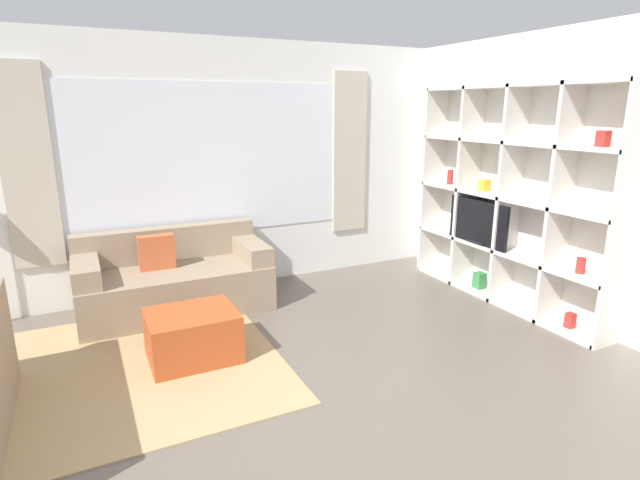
# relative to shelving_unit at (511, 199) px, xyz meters

# --- Properties ---
(ground_plane) EXTENTS (16.00, 16.00, 0.00)m
(ground_plane) POSITION_rel_shelving_unit_xyz_m (-2.65, -1.66, -1.09)
(ground_plane) COLOR #665B51
(wall_back) EXTENTS (6.77, 0.11, 2.70)m
(wall_back) POSITION_rel_shelving_unit_xyz_m (-2.65, 1.73, 0.27)
(wall_back) COLOR white
(wall_back) RESTS_ON ground_plane
(wall_right) EXTENTS (0.07, 4.56, 2.70)m
(wall_right) POSITION_rel_shelving_unit_xyz_m (0.17, 0.02, 0.26)
(wall_right) COLOR white
(wall_right) RESTS_ON ground_plane
(area_rug) EXTENTS (2.51, 2.21, 0.01)m
(area_rug) POSITION_rel_shelving_unit_xyz_m (-3.87, 0.18, -1.08)
(area_rug) COLOR tan
(area_rug) RESTS_ON ground_plane
(shelving_unit) EXTENTS (0.34, 2.45, 2.21)m
(shelving_unit) POSITION_rel_shelving_unit_xyz_m (0.00, 0.00, 0.00)
(shelving_unit) COLOR silver
(shelving_unit) RESTS_ON ground_plane
(couch_main) EXTENTS (1.82, 0.86, 0.79)m
(couch_main) POSITION_rel_shelving_unit_xyz_m (-3.19, 1.25, -0.78)
(couch_main) COLOR gray
(couch_main) RESTS_ON ground_plane
(ottoman) EXTENTS (0.69, 0.57, 0.41)m
(ottoman) POSITION_rel_shelving_unit_xyz_m (-3.26, 0.12, -0.88)
(ottoman) COLOR #B74C23
(ottoman) RESTS_ON ground_plane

